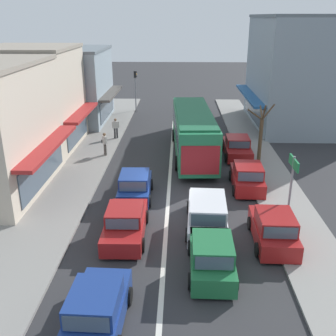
# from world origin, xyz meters

# --- Properties ---
(ground_plane) EXTENTS (140.00, 140.00, 0.00)m
(ground_plane) POSITION_xyz_m (0.00, 0.00, 0.00)
(ground_plane) COLOR #2D2D30
(lane_centre_line) EXTENTS (0.20, 28.00, 0.01)m
(lane_centre_line) POSITION_xyz_m (0.00, 4.00, 0.00)
(lane_centre_line) COLOR silver
(lane_centre_line) RESTS_ON ground
(sidewalk_left) EXTENTS (5.20, 44.00, 0.14)m
(sidewalk_left) POSITION_xyz_m (-6.80, 6.00, 0.07)
(sidewalk_left) COLOR gray
(sidewalk_left) RESTS_ON ground
(kerb_right) EXTENTS (2.80, 44.00, 0.12)m
(kerb_right) POSITION_xyz_m (6.20, 6.00, 0.06)
(kerb_right) COLOR gray
(kerb_right) RESTS_ON ground
(shopfront_mid_block) EXTENTS (7.16, 7.13, 7.43)m
(shopfront_mid_block) POSITION_xyz_m (-10.18, 9.68, 3.71)
(shopfront_mid_block) COLOR beige
(shopfront_mid_block) RESTS_ON ground
(shopfront_far_end) EXTENTS (8.88, 8.24, 6.74)m
(shopfront_far_end) POSITION_xyz_m (-10.18, 17.51, 3.37)
(shopfront_far_end) COLOR #84939E
(shopfront_far_end) RESTS_ON ground
(building_right_far) EXTENTS (9.37, 11.48, 9.53)m
(building_right_far) POSITION_xyz_m (11.48, 16.98, 4.76)
(building_right_far) COLOR #84939E
(building_right_far) RESTS_ON ground
(city_bus) EXTENTS (3.11, 10.96, 3.23)m
(city_bus) POSITION_xyz_m (1.54, 8.14, 1.88)
(city_bus) COLOR #237A4C
(city_bus) RESTS_ON ground
(hatchback_behind_bus_mid) EXTENTS (1.86, 3.72, 1.54)m
(hatchback_behind_bus_mid) POSITION_xyz_m (1.88, -5.79, 0.71)
(hatchback_behind_bus_mid) COLOR #1E6638
(hatchback_behind_bus_mid) RESTS_ON ground
(wagon_adjacent_lane_trail) EXTENTS (2.07, 4.57, 1.58)m
(wagon_adjacent_lane_trail) POSITION_xyz_m (1.92, -2.32, 0.75)
(wagon_adjacent_lane_trail) COLOR silver
(wagon_adjacent_lane_trail) RESTS_ON ground
(sedan_queue_gap_filler) EXTENTS (1.95, 4.23, 1.47)m
(sedan_queue_gap_filler) POSITION_xyz_m (-1.81, -3.20, 0.66)
(sedan_queue_gap_filler) COLOR maroon
(sedan_queue_gap_filler) RESTS_ON ground
(hatchback_adjacent_lane_lead) EXTENTS (1.89, 3.74, 1.54)m
(hatchback_adjacent_lane_lead) POSITION_xyz_m (-1.82, 0.80, 0.71)
(hatchback_adjacent_lane_lead) COLOR navy
(hatchback_adjacent_lane_lead) RESTS_ON ground
(hatchback_behind_bus_near) EXTENTS (1.91, 3.75, 1.54)m
(hatchback_behind_bus_near) POSITION_xyz_m (-1.96, -8.85, 0.71)
(hatchback_behind_bus_near) COLOR navy
(hatchback_behind_bus_near) RESTS_ON ground
(parked_hatchback_kerb_front) EXTENTS (1.88, 3.73, 1.54)m
(parked_hatchback_kerb_front) POSITION_xyz_m (4.73, -3.61, 0.71)
(parked_hatchback_kerb_front) COLOR maroon
(parked_hatchback_kerb_front) RESTS_ON ground
(parked_hatchback_kerb_second) EXTENTS (1.90, 3.75, 1.54)m
(parked_hatchback_kerb_second) POSITION_xyz_m (4.51, 2.29, 0.71)
(parked_hatchback_kerb_second) COLOR maroon
(parked_hatchback_kerb_second) RESTS_ON ground
(parked_sedan_kerb_third) EXTENTS (1.92, 4.21, 1.47)m
(parked_sedan_kerb_third) POSITION_xyz_m (4.68, 7.97, 0.66)
(parked_sedan_kerb_third) COLOR maroon
(parked_sedan_kerb_third) RESTS_ON ground
(traffic_light_downstreet) EXTENTS (0.33, 0.24, 4.20)m
(traffic_light_downstreet) POSITION_xyz_m (-4.03, 21.86, 2.85)
(traffic_light_downstreet) COLOR gray
(traffic_light_downstreet) RESTS_ON ground
(directional_road_sign) EXTENTS (0.10, 1.40, 3.60)m
(directional_road_sign) POSITION_xyz_m (5.67, -2.26, 2.68)
(directional_road_sign) COLOR gray
(directional_road_sign) RESTS_ON ground
(street_tree_right) EXTENTS (1.70, 1.66, 4.32)m
(street_tree_right) POSITION_xyz_m (5.81, 5.83, 2.03)
(street_tree_right) COLOR brown
(street_tree_right) RESTS_ON ground
(pedestrian_with_handbag_near) EXTENTS (0.48, 0.62, 1.63)m
(pedestrian_with_handbag_near) POSITION_xyz_m (-4.70, 7.56, 1.07)
(pedestrian_with_handbag_near) COLOR #4C4742
(pedestrian_with_handbag_near) RESTS_ON sidewalk_left
(pedestrian_browsing_midblock) EXTENTS (0.56, 0.27, 1.63)m
(pedestrian_browsing_midblock) POSITION_xyz_m (-4.57, 11.71, 1.07)
(pedestrian_browsing_midblock) COLOR #333338
(pedestrian_browsing_midblock) RESTS_ON sidewalk_left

